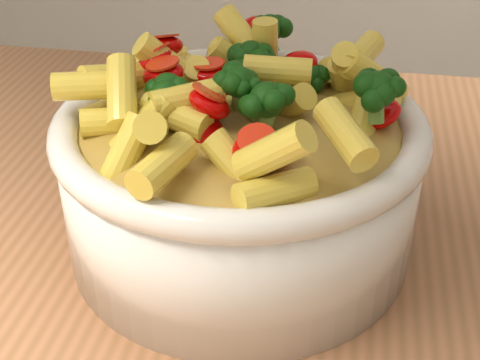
# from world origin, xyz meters

# --- Properties ---
(serving_bowl) EXTENTS (0.27, 0.27, 0.12)m
(serving_bowl) POSITION_xyz_m (-0.04, 0.03, 0.96)
(serving_bowl) COLOR white
(serving_bowl) RESTS_ON table
(pasta_salad) EXTENTS (0.22, 0.22, 0.05)m
(pasta_salad) POSITION_xyz_m (-0.04, 0.03, 1.03)
(pasta_salad) COLOR #FFE150
(pasta_salad) RESTS_ON serving_bowl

